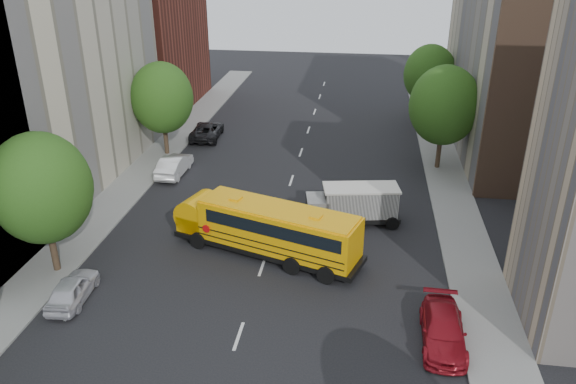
% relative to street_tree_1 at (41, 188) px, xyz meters
% --- Properties ---
extents(ground, '(120.00, 120.00, 0.00)m').
position_rel_street_tree_1_xyz_m(ground, '(11.00, 4.00, -4.95)').
color(ground, black).
rests_on(ground, ground).
extents(sidewalk_left, '(3.00, 80.00, 0.12)m').
position_rel_street_tree_1_xyz_m(sidewalk_left, '(-0.50, 9.00, -4.89)').
color(sidewalk_left, slate).
rests_on(sidewalk_left, ground).
extents(sidewalk_right, '(3.00, 80.00, 0.12)m').
position_rel_street_tree_1_xyz_m(sidewalk_right, '(22.50, 9.00, -4.89)').
color(sidewalk_right, slate).
rests_on(sidewalk_right, ground).
extents(lane_markings, '(0.15, 64.00, 0.01)m').
position_rel_street_tree_1_xyz_m(lane_markings, '(11.00, 14.00, -4.95)').
color(lane_markings, silver).
rests_on(lane_markings, ground).
extents(building_left_cream, '(10.00, 26.00, 20.00)m').
position_rel_street_tree_1_xyz_m(building_left_cream, '(-7.00, 10.00, 5.05)').
color(building_left_cream, beige).
rests_on(building_left_cream, ground).
extents(building_left_redbrick, '(10.00, 15.00, 13.00)m').
position_rel_street_tree_1_xyz_m(building_left_redbrick, '(-7.00, 32.00, 1.55)').
color(building_left_redbrick, maroon).
rests_on(building_left_redbrick, ground).
extents(building_right_far, '(10.00, 22.00, 18.00)m').
position_rel_street_tree_1_xyz_m(building_right_far, '(29.00, 24.00, 4.05)').
color(building_right_far, '#B2A58A').
rests_on(building_right_far, ground).
extents(building_right_sidewall, '(10.10, 0.30, 18.00)m').
position_rel_street_tree_1_xyz_m(building_right_sidewall, '(29.00, 13.00, 4.05)').
color(building_right_sidewall, brown).
rests_on(building_right_sidewall, ground).
extents(street_tree_1, '(5.12, 5.12, 7.90)m').
position_rel_street_tree_1_xyz_m(street_tree_1, '(0.00, 0.00, 0.00)').
color(street_tree_1, '#38281C').
rests_on(street_tree_1, ground).
extents(street_tree_2, '(4.99, 4.99, 7.71)m').
position_rel_street_tree_1_xyz_m(street_tree_2, '(0.00, 18.00, -0.12)').
color(street_tree_2, '#38281C').
rests_on(street_tree_2, ground).
extents(street_tree_4, '(5.25, 5.25, 8.10)m').
position_rel_street_tree_1_xyz_m(street_tree_4, '(22.00, 18.00, 0.12)').
color(street_tree_4, '#38281C').
rests_on(street_tree_4, ground).
extents(street_tree_5, '(4.86, 4.86, 7.51)m').
position_rel_street_tree_1_xyz_m(street_tree_5, '(22.00, 30.00, -0.25)').
color(street_tree_5, '#38281C').
rests_on(street_tree_5, ground).
extents(school_bus, '(11.40, 5.98, 3.16)m').
position_rel_street_tree_1_xyz_m(school_bus, '(10.94, 3.41, -3.19)').
color(school_bus, black).
rests_on(school_bus, ground).
extents(safari_truck, '(6.08, 3.06, 2.49)m').
position_rel_street_tree_1_xyz_m(safari_truck, '(15.76, 7.91, -3.63)').
color(safari_truck, black).
rests_on(safari_truck, ground).
extents(parked_car_0, '(1.82, 3.98, 1.32)m').
position_rel_street_tree_1_xyz_m(parked_car_0, '(2.20, -2.40, -4.29)').
color(parked_car_0, silver).
rests_on(parked_car_0, ground).
extents(parked_car_1, '(1.66, 4.61, 1.51)m').
position_rel_street_tree_1_xyz_m(parked_car_1, '(2.00, 13.97, -4.19)').
color(parked_car_1, white).
rests_on(parked_car_1, ground).
extents(parked_car_2, '(2.74, 5.35, 1.44)m').
position_rel_street_tree_1_xyz_m(parked_car_2, '(2.20, 22.49, -4.23)').
color(parked_car_2, black).
rests_on(parked_car_2, ground).
extents(parked_car_3, '(2.01, 4.72, 1.36)m').
position_rel_street_tree_1_xyz_m(parked_car_3, '(20.16, -3.10, -4.27)').
color(parked_car_3, maroon).
rests_on(parked_car_3, ground).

